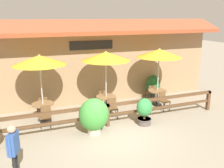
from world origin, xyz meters
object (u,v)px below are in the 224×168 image
object	(u,v)px
chair_near_streetside	(46,115)
potted_plant_tall_tropical	(144,111)
patio_umbrella_near	(39,60)
dining_table_middle	(106,99)
dining_table_far	(157,93)
chair_far_streetside	(164,100)
chair_middle_wallside	(102,97)
dining_table_near	(43,107)
potted_plant_entrance_palm	(94,115)
potted_plant_corner_fern	(153,86)
patio_umbrella_far	(159,53)
chair_far_wallside	(151,92)
chair_middle_streetside	(112,107)
chair_near_wallside	(42,104)
pedestrian	(13,145)
patio_umbrella_middle	(106,56)

from	to	relation	value
chair_near_streetside	potted_plant_tall_tropical	bearing A→B (deg)	-7.27
patio_umbrella_near	dining_table_middle	xyz separation A→B (m)	(2.87, -0.03, -2.03)
dining_table_far	chair_far_streetside	world-z (taller)	chair_far_streetside
chair_middle_wallside	dining_table_near	bearing A→B (deg)	18.40
patio_umbrella_near	dining_table_middle	distance (m)	3.52
patio_umbrella_near	dining_table_middle	size ratio (longest dim) A/B	3.07
chair_near_streetside	potted_plant_entrance_palm	bearing A→B (deg)	-27.41
potted_plant_tall_tropical	potted_plant_corner_fern	distance (m)	3.56
chair_near_streetside	patio_umbrella_far	size ratio (longest dim) A/B	0.30
patio_umbrella_near	chair_far_wallside	distance (m)	6.09
chair_near_streetside	dining_table_middle	xyz separation A→B (m)	(2.85, 0.68, 0.13)
chair_middle_wallside	potted_plant_corner_fern	xyz separation A→B (m)	(3.01, 0.21, 0.23)
dining_table_near	potted_plant_corner_fern	xyz separation A→B (m)	(5.94, 0.91, 0.10)
patio_umbrella_far	chair_far_streetside	world-z (taller)	patio_umbrella_far
chair_near_streetside	chair_far_streetside	bearing A→B (deg)	10.65
potted_plant_tall_tropical	chair_middle_streetside	bearing A→B (deg)	128.26
chair_near_wallside	dining_table_near	bearing A→B (deg)	78.71
chair_middle_wallside	pedestrian	size ratio (longest dim) A/B	0.52
pedestrian	dining_table_near	bearing A→B (deg)	2.90
chair_near_streetside	chair_middle_wallside	size ratio (longest dim) A/B	1.00
dining_table_middle	potted_plant_tall_tropical	bearing A→B (deg)	-63.20
potted_plant_corner_fern	patio_umbrella_middle	bearing A→B (deg)	-162.91
chair_middle_streetside	pedestrian	bearing A→B (deg)	-132.33
chair_middle_wallside	patio_umbrella_far	bearing A→B (deg)	169.17
chair_middle_streetside	potted_plant_tall_tropical	world-z (taller)	potted_plant_tall_tropical
chair_middle_streetside	chair_middle_wallside	bearing A→B (deg)	98.34
dining_table_middle	patio_umbrella_near	bearing A→B (deg)	179.44
chair_middle_streetside	potted_plant_corner_fern	bearing A→B (deg)	38.37
pedestrian	chair_middle_streetside	bearing A→B (deg)	-32.52
chair_near_wallside	chair_far_wallside	size ratio (longest dim) A/B	1.00
patio_umbrella_far	potted_plant_tall_tropical	size ratio (longest dim) A/B	2.53
dining_table_near	dining_table_far	bearing A→B (deg)	-0.51
chair_near_wallside	pedestrian	size ratio (longest dim) A/B	0.52
dining_table_near	patio_umbrella_far	size ratio (longest dim) A/B	0.33
pedestrian	potted_plant_corner_fern	bearing A→B (deg)	-36.25
chair_far_streetside	potted_plant_entrance_palm	world-z (taller)	potted_plant_entrance_palm
dining_table_near	chair_near_wallside	size ratio (longest dim) A/B	1.10
chair_near_streetside	dining_table_far	world-z (taller)	chair_near_streetside
dining_table_far	potted_plant_tall_tropical	distance (m)	2.61
patio_umbrella_far	potted_plant_corner_fern	distance (m)	2.18
patio_umbrella_middle	chair_far_wallside	xyz separation A→B (m)	(2.78, 0.67, -2.16)
dining_table_near	chair_middle_wallside	size ratio (longest dim) A/B	1.10
chair_middle_wallside	potted_plant_tall_tropical	distance (m)	2.84
dining_table_near	chair_middle_wallside	world-z (taller)	chair_middle_wallside
chair_near_wallside	potted_plant_entrance_palm	distance (m)	3.17
chair_near_streetside	potted_plant_tall_tropical	size ratio (longest dim) A/B	0.75
patio_umbrella_middle	pedestrian	distance (m)	5.86
dining_table_far	potted_plant_entrance_palm	distance (m)	4.42
dining_table_near	patio_umbrella_middle	size ratio (longest dim) A/B	0.33
chair_near_streetside	dining_table_far	size ratio (longest dim) A/B	0.91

